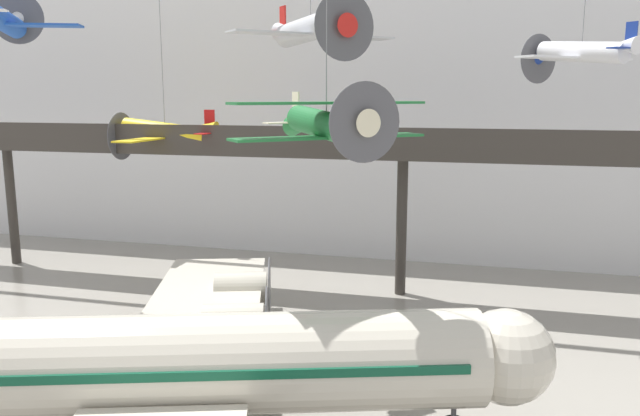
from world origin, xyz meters
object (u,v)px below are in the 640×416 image
Objects in this scene: airliner_silver_main at (145,367)px; suspended_plane_green_biplane at (327,124)px; suspended_plane_yellow_lowwing at (165,132)px; suspended_plane_white_twin at (581,53)px; suspended_plane_silver_racer at (311,29)px.

suspended_plane_green_biplane is (5.25, 5.38, 8.33)m from airliner_silver_main.
suspended_plane_yellow_lowwing is at bearing 97.89° from airliner_silver_main.
suspended_plane_green_biplane is 20.51m from suspended_plane_yellow_lowwing.
airliner_silver_main is at bearing -85.66° from suspended_plane_green_biplane.
airliner_silver_main is at bearing 91.16° from suspended_plane_white_twin.
suspended_plane_white_twin reaches higher than suspended_plane_yellow_lowwing.
suspended_plane_silver_racer is (1.61, 16.05, 13.05)m from airliner_silver_main.
suspended_plane_yellow_lowwing is (-11.13, 3.50, -6.08)m from suspended_plane_silver_racer.
suspended_plane_white_twin is at bearing 93.06° from suspended_plane_green_biplane.
suspended_plane_yellow_lowwing is at bearing -175.19° from suspended_plane_green_biplane.
airliner_silver_main is 3.56× the size of suspended_plane_green_biplane.
suspended_plane_green_biplane is 1.42× the size of suspended_plane_white_twin.
suspended_plane_silver_racer is at bearing 157.45° from suspended_plane_green_biplane.
airliner_silver_main is 20.75m from suspended_plane_silver_racer.
suspended_plane_white_twin and suspended_plane_silver_racer have the same top height.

